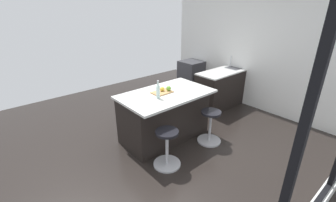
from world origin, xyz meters
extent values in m
plane|color=black|center=(0.00, 0.00, 0.00)|extent=(7.30, 7.30, 0.00)
cube|color=black|center=(0.86, 2.43, 1.45)|extent=(0.05, 0.06, 2.55)
cube|color=silver|center=(-2.81, 0.00, 1.43)|extent=(0.12, 4.85, 2.85)
cube|color=black|center=(-2.46, -0.38, 0.43)|extent=(1.88, 0.60, 0.87)
cube|color=silver|center=(-2.46, -0.38, 0.88)|extent=(1.88, 0.60, 0.03)
cube|color=#38383D|center=(-2.69, -0.38, 0.84)|extent=(0.44, 0.36, 0.12)
cylinder|color=#B7B7BC|center=(-2.69, -0.53, 1.04)|extent=(0.02, 0.02, 0.28)
cube|color=#38383D|center=(-2.46, -1.67, 0.43)|extent=(0.60, 0.60, 0.87)
cube|color=black|center=(-2.46, -1.37, 0.39)|extent=(0.44, 0.01, 0.32)
cube|color=black|center=(-0.18, -0.16, 0.44)|extent=(1.61, 0.81, 0.88)
cube|color=silver|center=(-0.18, -0.11, 0.90)|extent=(1.67, 1.01, 0.04)
cylinder|color=#B7B7BC|center=(-0.70, 0.52, 0.01)|extent=(0.44, 0.44, 0.03)
cylinder|color=#B7B7BC|center=(-0.70, 0.52, 0.30)|extent=(0.05, 0.05, 0.57)
cylinder|color=black|center=(-0.70, 0.52, 0.61)|extent=(0.36, 0.36, 0.04)
cylinder|color=#B7B7BC|center=(0.35, 0.52, 0.01)|extent=(0.44, 0.44, 0.03)
cylinder|color=#B7B7BC|center=(0.35, 0.52, 0.30)|extent=(0.05, 0.05, 0.57)
cylinder|color=black|center=(0.35, 0.52, 0.61)|extent=(0.36, 0.36, 0.04)
cube|color=tan|center=(-0.13, -0.17, 0.93)|extent=(0.36, 0.24, 0.02)
sphere|color=#609E2D|center=(-0.25, -0.14, 0.99)|extent=(0.09, 0.09, 0.09)
sphere|color=gold|center=(-0.15, -0.20, 0.98)|extent=(0.08, 0.08, 0.08)
cylinder|color=silver|center=(0.08, -0.02, 1.03)|extent=(0.06, 0.06, 0.22)
cylinder|color=silver|center=(0.08, -0.02, 1.18)|extent=(0.03, 0.03, 0.08)
cylinder|color=#B7B7BC|center=(0.08, -0.02, 1.23)|extent=(0.03, 0.03, 0.02)
camera|label=1|loc=(2.30, 2.81, 2.41)|focal=24.50mm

